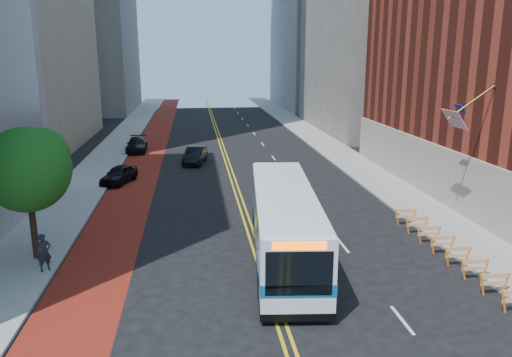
{
  "coord_description": "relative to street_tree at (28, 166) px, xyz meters",
  "views": [
    {
      "loc": [
        -3.17,
        -18.91,
        10.22
      ],
      "look_at": [
        0.23,
        8.0,
        3.45
      ],
      "focal_mm": 35.0,
      "sensor_mm": 36.0,
      "label": 1
    }
  ],
  "objects": [
    {
      "name": "car_a",
      "position": [
        1.94,
        15.55,
        -4.19
      ],
      "size": [
        3.01,
        4.54,
        1.44
      ],
      "primitive_type": "imported",
      "rotation": [
        0.0,
        0.0,
        -0.34
      ],
      "color": "black",
      "rests_on": "ground"
    },
    {
      "name": "car_b",
      "position": [
        8.17,
        22.43,
        -4.12
      ],
      "size": [
        2.6,
        5.01,
        1.57
      ],
      "primitive_type": "imported",
      "rotation": [
        0.0,
        0.0,
        -0.2
      ],
      "color": "black",
      "rests_on": "ground"
    },
    {
      "name": "sidewalk_right",
      "position": [
        23.24,
        23.96,
        -4.84
      ],
      "size": [
        4.0,
        140.0,
        0.15
      ],
      "primitive_type": "cube",
      "color": "gray",
      "rests_on": "ground"
    },
    {
      "name": "center_line_outer",
      "position": [
        11.42,
        23.96,
        -4.91
      ],
      "size": [
        0.14,
        140.0,
        0.01
      ],
      "primitive_type": "cube",
      "color": "gold",
      "rests_on": "ground"
    },
    {
      "name": "ground",
      "position": [
        11.24,
        -6.04,
        -4.91
      ],
      "size": [
        160.0,
        160.0,
        0.0
      ],
      "primitive_type": "plane",
      "color": "black",
      "rests_on": "ground"
    },
    {
      "name": "car_c",
      "position": [
        1.94,
        29.25,
        -4.17
      ],
      "size": [
        2.22,
        5.17,
        1.48
      ],
      "primitive_type": "imported",
      "rotation": [
        0.0,
        0.0,
        0.03
      ],
      "color": "black",
      "rests_on": "ground"
    },
    {
      "name": "construction_barriers",
      "position": [
        20.84,
        -2.62,
        -4.24
      ],
      "size": [
        1.42,
        10.91,
        1.0
      ],
      "color": "orange",
      "rests_on": "ground"
    },
    {
      "name": "lane_dashes",
      "position": [
        16.04,
        31.96,
        -4.9
      ],
      "size": [
        0.14,
        98.2,
        0.01
      ],
      "color": "silver",
      "rests_on": "ground"
    },
    {
      "name": "sidewalk_left",
      "position": [
        -0.76,
        23.96,
        -4.84
      ],
      "size": [
        4.0,
        140.0,
        0.15
      ],
      "primitive_type": "cube",
      "color": "gray",
      "rests_on": "ground"
    },
    {
      "name": "transit_bus",
      "position": [
        12.51,
        -1.24,
        -2.99
      ],
      "size": [
        4.26,
        13.64,
        3.69
      ],
      "rotation": [
        0.0,
        0.0,
        -0.1
      ],
      "color": "silver",
      "rests_on": "ground"
    },
    {
      "name": "street_tree",
      "position": [
        0.0,
        0.0,
        0.0
      ],
      "size": [
        4.2,
        4.2,
        6.7
      ],
      "color": "black",
      "rests_on": "sidewalk_left"
    },
    {
      "name": "bus_lane_paint",
      "position": [
        3.14,
        23.96,
        -4.91
      ],
      "size": [
        3.6,
        140.0,
        0.01
      ],
      "primitive_type": "cube",
      "color": "#63170E",
      "rests_on": "ground"
    },
    {
      "name": "pedestrian",
      "position": [
        0.84,
        -1.75,
        -3.84
      ],
      "size": [
        0.8,
        0.74,
        1.84
      ],
      "primitive_type": "imported",
      "rotation": [
        0.0,
        0.0,
        0.58
      ],
      "color": "black",
      "rests_on": "sidewalk_left"
    },
    {
      "name": "center_line_inner",
      "position": [
        11.06,
        23.96,
        -4.91
      ],
      "size": [
        0.14,
        140.0,
        0.01
      ],
      "primitive_type": "cube",
      "color": "gold",
      "rests_on": "ground"
    }
  ]
}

